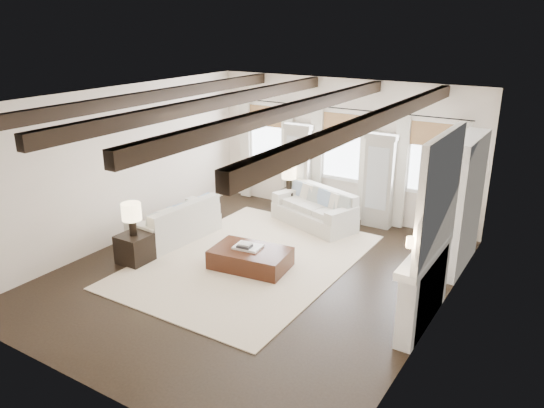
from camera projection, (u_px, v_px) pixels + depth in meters
The scene contains 15 objects.
ground at pixel (253, 274), 9.77m from camera, with size 7.50×7.50×0.00m, color black.
room_shell at pixel (315, 170), 9.48m from camera, with size 6.54×7.54×3.22m.
area_rug at pixel (249, 260), 10.29m from camera, with size 3.58×4.98×0.02m, color beige.
sofa_back at pixel (316, 210), 11.98m from camera, with size 2.16×1.49×0.85m.
sofa_left at pixel (177, 224), 11.16m from camera, with size 1.02×2.02×0.84m.
ottoman at pixel (251, 259), 9.95m from camera, with size 1.43×0.89×0.38m, color black.
tray at pixel (248, 247), 9.95m from camera, with size 0.50×0.38×0.04m, color white.
book_lower at pixel (245, 246), 9.88m from camera, with size 0.26×0.20×0.04m, color #262628.
book_upper at pixel (245, 244), 9.89m from camera, with size 0.22×0.17×0.03m, color beige.
side_table_front at pixel (135, 248), 10.15m from camera, with size 0.57×0.57×0.57m, color black.
lamp_front at pixel (132, 214), 9.92m from camera, with size 0.37×0.37×0.64m.
side_table_back at pixel (289, 202), 12.72m from camera, with size 0.39×0.39×0.58m, color black.
lamp_back at pixel (289, 174), 12.49m from camera, with size 0.35×0.35×0.60m.
candlestick_near at pixel (405, 303), 8.07m from camera, with size 0.17×0.17×0.86m.
candlestick_far at pixel (413, 293), 8.36m from camera, with size 0.18×0.18×0.87m.
Camera 1 is at (4.95, -7.26, 4.46)m, focal length 35.00 mm.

